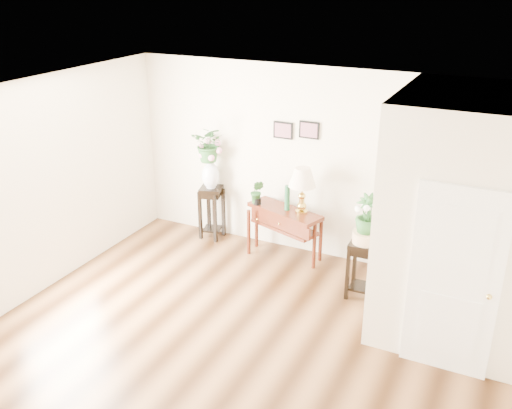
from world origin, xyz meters
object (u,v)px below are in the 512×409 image
Objects in this scene: console_table at (284,233)px; plant_stand_b at (363,270)px; plant_stand_a at (212,212)px; table_lamp at (302,190)px.

console_table is 1.48× the size of plant_stand_b.
console_table is 1.32m from plant_stand_a.
table_lamp is at bearing 152.51° from plant_stand_b.
plant_stand_a is (-1.31, 0.13, 0.04)m from console_table.
table_lamp is at bearing 18.70° from console_table.
plant_stand_a is at bearing -167.11° from console_table.
plant_stand_a reaches higher than console_table.
console_table is at bearing 157.17° from plant_stand_b.
console_table is 0.78m from table_lamp.
console_table is at bearing -5.81° from plant_stand_a.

